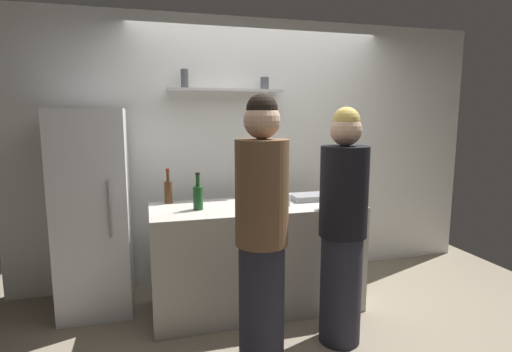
{
  "coord_description": "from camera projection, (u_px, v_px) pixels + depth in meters",
  "views": [
    {
      "loc": [
        -1.1,
        -2.69,
        1.67
      ],
      "look_at": [
        -0.23,
        0.5,
        1.16
      ],
      "focal_mm": 28.06,
      "sensor_mm": 36.0,
      "label": 1
    }
  ],
  "objects": [
    {
      "name": "wine_bottle_pale_glass",
      "position": [
        258.0,
        188.0,
        3.46
      ],
      "size": [
        0.07,
        0.07,
        0.34
      ],
      "color": "#B2BFB2",
      "rests_on": "counter"
    },
    {
      "name": "person_blonde",
      "position": [
        343.0,
        229.0,
        2.86
      ],
      "size": [
        0.34,
        0.34,
        1.72
      ],
      "rotation": [
        0.0,
        0.0,
        0.75
      ],
      "color": "#262633",
      "rests_on": "ground"
    },
    {
      "name": "refrigerator",
      "position": [
        94.0,
        211.0,
        3.38
      ],
      "size": [
        0.58,
        0.66,
        1.72
      ],
      "color": "white",
      "rests_on": "ground"
    },
    {
      "name": "back_wall_assembly",
      "position": [
        258.0,
        151.0,
        4.1
      ],
      "size": [
        4.8,
        0.32,
        2.6
      ],
      "color": "white",
      "rests_on": "ground"
    },
    {
      "name": "utensil_holder",
      "position": [
        285.0,
        200.0,
        3.35
      ],
      "size": [
        0.09,
        0.09,
        0.22
      ],
      "color": "#B2B2B7",
      "rests_on": "counter"
    },
    {
      "name": "baking_pan",
      "position": [
        310.0,
        197.0,
        3.6
      ],
      "size": [
        0.34,
        0.24,
        0.05
      ],
      "primitive_type": "cube",
      "color": "gray",
      "rests_on": "counter"
    },
    {
      "name": "ground_plane",
      "position": [
        301.0,
        332.0,
        3.11
      ],
      "size": [
        5.28,
        5.28,
        0.0
      ],
      "primitive_type": "plane",
      "color": "gray"
    },
    {
      "name": "counter",
      "position": [
        256.0,
        256.0,
        3.46
      ],
      "size": [
        1.76,
        0.7,
        0.91
      ],
      "primitive_type": "cube",
      "color": "#B7B2A8",
      "rests_on": "ground"
    },
    {
      "name": "wine_bottle_amber_glass",
      "position": [
        168.0,
        191.0,
        3.45
      ],
      "size": [
        0.07,
        0.07,
        0.3
      ],
      "color": "#472814",
      "rests_on": "counter"
    },
    {
      "name": "water_bottle_plastic",
      "position": [
        330.0,
        197.0,
        3.26
      ],
      "size": [
        0.08,
        0.08,
        0.22
      ],
      "color": "silver",
      "rests_on": "counter"
    },
    {
      "name": "wine_bottle_green_glass",
      "position": [
        198.0,
        196.0,
        3.22
      ],
      "size": [
        0.08,
        0.08,
        0.3
      ],
      "color": "#19471E",
      "rests_on": "counter"
    },
    {
      "name": "person_brown_jacket",
      "position": [
        262.0,
        236.0,
        2.56
      ],
      "size": [
        0.34,
        0.34,
        1.8
      ],
      "rotation": [
        0.0,
        0.0,
        4.39
      ],
      "color": "#262633",
      "rests_on": "ground"
    }
  ]
}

